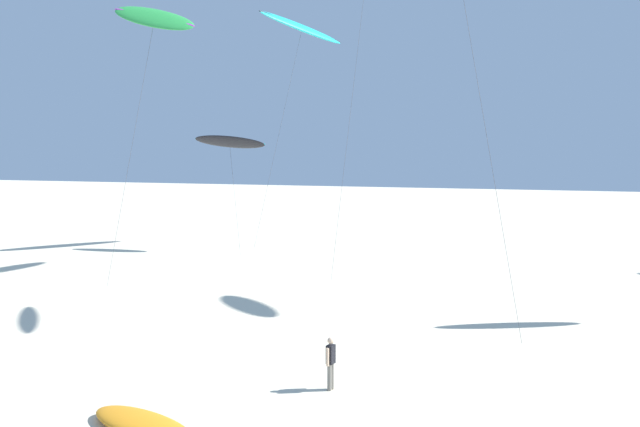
# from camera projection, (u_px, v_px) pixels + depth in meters

# --- Properties ---
(flying_kite_5) EXTENTS (5.84, 3.69, 8.85)m
(flying_kite_5) POSITION_uv_depth(u_px,v_px,m) (230.00, 142.00, 56.33)
(flying_kite_5) COLOR black
(flying_kite_5) RESTS_ON ground
(flying_kite_8) EXTENTS (4.76, 4.11, 15.95)m
(flying_kite_8) POSITION_uv_depth(u_px,v_px,m) (154.00, 18.00, 41.87)
(flying_kite_8) COLOR green
(flying_kite_8) RESTS_ON ground
(flying_kite_9) EXTENTS (4.82, 8.93, 18.37)m
(flying_kite_9) POSITION_uv_depth(u_px,v_px,m) (302.00, 28.00, 59.24)
(flying_kite_9) COLOR #19B2B7
(flying_kite_9) RESTS_ON ground
(grounded_kite_1) EXTENTS (4.13, 2.68, 0.38)m
(grounded_kite_1) POSITION_uv_depth(u_px,v_px,m) (142.00, 424.00, 19.88)
(grounded_kite_1) COLOR orange
(grounded_kite_1) RESTS_ON ground
(person_near_left) EXTENTS (0.23, 0.51, 1.66)m
(person_near_left) POSITION_uv_depth(u_px,v_px,m) (331.00, 361.00, 23.29)
(person_near_left) COLOR slate
(person_near_left) RESTS_ON ground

